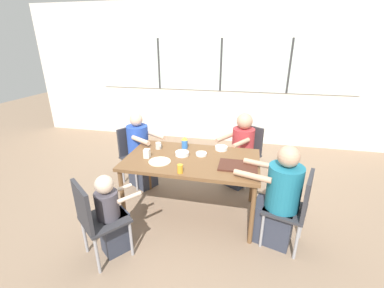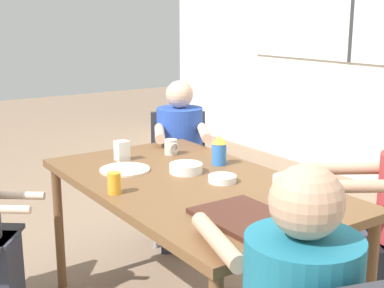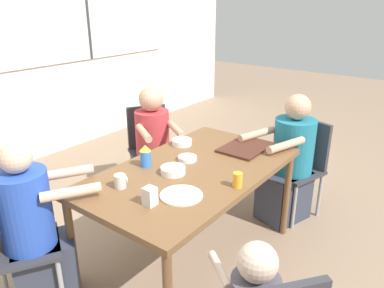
{
  "view_description": "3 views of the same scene",
  "coord_description": "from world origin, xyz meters",
  "px_view_note": "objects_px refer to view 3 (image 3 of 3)",
  "views": [
    {
      "loc": [
        0.6,
        -2.68,
        2.02
      ],
      "look_at": [
        0.0,
        0.0,
        0.93
      ],
      "focal_mm": 24.0,
      "sensor_mm": 36.0,
      "label": 1
    },
    {
      "loc": [
        1.99,
        -1.35,
        1.51
      ],
      "look_at": [
        0.0,
        0.0,
        0.93
      ],
      "focal_mm": 50.0,
      "sensor_mm": 36.0,
      "label": 2
    },
    {
      "loc": [
        -1.83,
        -1.4,
        1.83
      ],
      "look_at": [
        0.0,
        0.0,
        0.93
      ],
      "focal_mm": 35.0,
      "sensor_mm": 36.0,
      "label": 3
    }
  ],
  "objects_px": {
    "chair_for_woman_green_shirt": "(149,142)",
    "person_woman_green_shirt": "(154,150)",
    "bowl_white_shallow": "(187,158)",
    "person_man_teal_shirt": "(36,235)",
    "sippy_cup": "(145,155)",
    "milk_carton_small": "(150,196)",
    "coffee_mug": "(120,181)",
    "person_man_blue_shirt": "(289,166)",
    "chair_for_man_blue_shirt": "(302,160)",
    "chair_for_man_teal_shirt": "(6,239)",
    "juice_glass": "(238,180)",
    "bowl_fruit": "(173,170)",
    "bowl_cereal": "(182,142)"
  },
  "relations": [
    {
      "from": "milk_carton_small",
      "to": "bowl_white_shallow",
      "type": "bearing_deg",
      "value": 19.08
    },
    {
      "from": "bowl_fruit",
      "to": "chair_for_man_blue_shirt",
      "type": "bearing_deg",
      "value": -17.4
    },
    {
      "from": "juice_glass",
      "to": "coffee_mug",
      "type": "bearing_deg",
      "value": 127.73
    },
    {
      "from": "coffee_mug",
      "to": "juice_glass",
      "type": "distance_m",
      "value": 0.71
    },
    {
      "from": "chair_for_man_teal_shirt",
      "to": "person_man_teal_shirt",
      "type": "xyz_separation_m",
      "value": [
        0.14,
        -0.08,
        -0.02
      ]
    },
    {
      "from": "person_man_teal_shirt",
      "to": "juice_glass",
      "type": "distance_m",
      "value": 1.27
    },
    {
      "from": "bowl_fruit",
      "to": "chair_for_man_teal_shirt",
      "type": "bearing_deg",
      "value": 149.23
    },
    {
      "from": "chair_for_man_teal_shirt",
      "to": "sippy_cup",
      "type": "xyz_separation_m",
      "value": [
        0.87,
        -0.31,
        0.32
      ]
    },
    {
      "from": "person_woman_green_shirt",
      "to": "milk_carton_small",
      "type": "relative_size",
      "value": 10.2
    },
    {
      "from": "juice_glass",
      "to": "bowl_fruit",
      "type": "height_order",
      "value": "juice_glass"
    },
    {
      "from": "person_man_teal_shirt",
      "to": "bowl_fruit",
      "type": "xyz_separation_m",
      "value": [
        0.76,
        -0.45,
        0.28
      ]
    },
    {
      "from": "chair_for_man_blue_shirt",
      "to": "bowl_cereal",
      "type": "distance_m",
      "value": 1.11
    },
    {
      "from": "person_man_blue_shirt",
      "to": "sippy_cup",
      "type": "bearing_deg",
      "value": 80.01
    },
    {
      "from": "person_woman_green_shirt",
      "to": "person_man_blue_shirt",
      "type": "distance_m",
      "value": 1.24
    },
    {
      "from": "chair_for_man_blue_shirt",
      "to": "milk_carton_small",
      "type": "height_order",
      "value": "same"
    },
    {
      "from": "juice_glass",
      "to": "person_man_blue_shirt",
      "type": "bearing_deg",
      "value": 4.81
    },
    {
      "from": "chair_for_man_teal_shirt",
      "to": "person_woman_green_shirt",
      "type": "bearing_deg",
      "value": 129.64
    },
    {
      "from": "sippy_cup",
      "to": "chair_for_man_blue_shirt",
      "type": "bearing_deg",
      "value": -25.64
    },
    {
      "from": "juice_glass",
      "to": "person_man_teal_shirt",
      "type": "bearing_deg",
      "value": 133.64
    },
    {
      "from": "chair_for_man_teal_shirt",
      "to": "person_man_blue_shirt",
      "type": "distance_m",
      "value": 2.2
    },
    {
      "from": "person_woman_green_shirt",
      "to": "bowl_cereal",
      "type": "distance_m",
      "value": 0.65
    },
    {
      "from": "chair_for_man_teal_shirt",
      "to": "bowl_fruit",
      "type": "xyz_separation_m",
      "value": [
        0.9,
        -0.54,
        0.26
      ]
    },
    {
      "from": "chair_for_woman_green_shirt",
      "to": "person_woman_green_shirt",
      "type": "height_order",
      "value": "person_woman_green_shirt"
    },
    {
      "from": "chair_for_man_blue_shirt",
      "to": "milk_carton_small",
      "type": "relative_size",
      "value": 8.01
    },
    {
      "from": "chair_for_man_teal_shirt",
      "to": "person_man_teal_shirt",
      "type": "height_order",
      "value": "person_man_teal_shirt"
    },
    {
      "from": "person_woman_green_shirt",
      "to": "chair_for_man_blue_shirt",
      "type": "bearing_deg",
      "value": 148.34
    },
    {
      "from": "person_man_blue_shirt",
      "to": "person_man_teal_shirt",
      "type": "bearing_deg",
      "value": 83.53
    },
    {
      "from": "person_man_teal_shirt",
      "to": "coffee_mug",
      "type": "relative_size",
      "value": 12.78
    },
    {
      "from": "person_man_teal_shirt",
      "to": "bowl_white_shallow",
      "type": "height_order",
      "value": "person_man_teal_shirt"
    },
    {
      "from": "bowl_white_shallow",
      "to": "person_man_teal_shirt",
      "type": "bearing_deg",
      "value": 157.91
    },
    {
      "from": "juice_glass",
      "to": "bowl_cereal",
      "type": "relative_size",
      "value": 0.61
    },
    {
      "from": "bowl_white_shallow",
      "to": "person_man_blue_shirt",
      "type": "bearing_deg",
      "value": -24.58
    },
    {
      "from": "person_man_blue_shirt",
      "to": "milk_carton_small",
      "type": "relative_size",
      "value": 10.42
    },
    {
      "from": "sippy_cup",
      "to": "milk_carton_small",
      "type": "distance_m",
      "value": 0.53
    },
    {
      "from": "bowl_cereal",
      "to": "chair_for_man_blue_shirt",
      "type": "bearing_deg",
      "value": -39.11
    },
    {
      "from": "person_woman_green_shirt",
      "to": "bowl_fruit",
      "type": "height_order",
      "value": "person_woman_green_shirt"
    },
    {
      "from": "bowl_fruit",
      "to": "bowl_cereal",
      "type": "bearing_deg",
      "value": 32.31
    },
    {
      "from": "coffee_mug",
      "to": "sippy_cup",
      "type": "relative_size",
      "value": 0.56
    },
    {
      "from": "chair_for_man_teal_shirt",
      "to": "person_man_teal_shirt",
      "type": "bearing_deg",
      "value": 90.0
    },
    {
      "from": "person_man_teal_shirt",
      "to": "juice_glass",
      "type": "bearing_deg",
      "value": 73.37
    },
    {
      "from": "sippy_cup",
      "to": "coffee_mug",
      "type": "bearing_deg",
      "value": -163.31
    },
    {
      "from": "sippy_cup",
      "to": "person_man_blue_shirt",
      "type": "bearing_deg",
      "value": -26.8
    },
    {
      "from": "chair_for_man_teal_shirt",
      "to": "coffee_mug",
      "type": "distance_m",
      "value": 0.75
    },
    {
      "from": "chair_for_woman_green_shirt",
      "to": "person_woman_green_shirt",
      "type": "relative_size",
      "value": 0.78
    },
    {
      "from": "chair_for_man_teal_shirt",
      "to": "milk_carton_small",
      "type": "xyz_separation_m",
      "value": [
        0.51,
        -0.69,
        0.29
      ]
    },
    {
      "from": "chair_for_woman_green_shirt",
      "to": "bowl_white_shallow",
      "type": "bearing_deg",
      "value": 90.98
    },
    {
      "from": "chair_for_woman_green_shirt",
      "to": "chair_for_man_blue_shirt",
      "type": "xyz_separation_m",
      "value": [
        0.51,
        -1.35,
        0.0
      ]
    },
    {
      "from": "chair_for_man_blue_shirt",
      "to": "bowl_cereal",
      "type": "bearing_deg",
      "value": 67.71
    },
    {
      "from": "person_woman_green_shirt",
      "to": "bowl_white_shallow",
      "type": "bearing_deg",
      "value": 91.17
    },
    {
      "from": "person_man_blue_shirt",
      "to": "juice_glass",
      "type": "xyz_separation_m",
      "value": [
        -1.02,
        -0.09,
        0.3
      ]
    }
  ]
}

